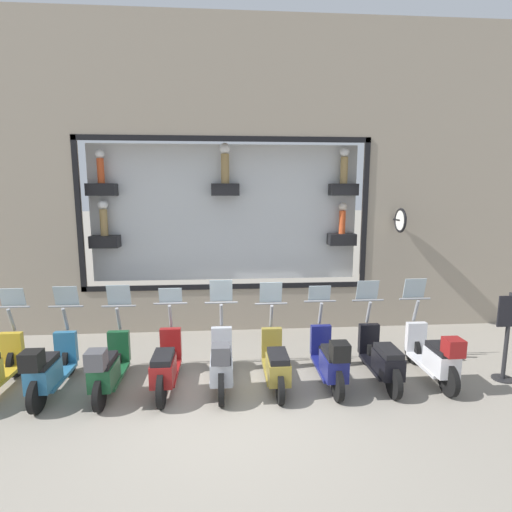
{
  "coord_description": "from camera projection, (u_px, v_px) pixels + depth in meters",
  "views": [
    {
      "loc": [
        -5.81,
        0.01,
        3.33
      ],
      "look_at": [
        2.01,
        -0.59,
        2.03
      ],
      "focal_mm": 28.0,
      "sensor_mm": 36.0,
      "label": 1
    }
  ],
  "objects": [
    {
      "name": "scooter_white_0",
      "position": [
        434.0,
        355.0,
        6.95
      ],
      "size": [
        1.81,
        0.61,
        1.67
      ],
      "color": "black",
      "rests_on": "ground_plane"
    },
    {
      "name": "scooter_silver_4",
      "position": [
        221.0,
        362.0,
        6.67
      ],
      "size": [
        1.81,
        0.61,
        1.71
      ],
      "color": "black",
      "rests_on": "ground_plane"
    },
    {
      "name": "ground_plane",
      "position": [
        228.0,
        405.0,
        6.26
      ],
      "size": [
        120.0,
        120.0,
        0.0
      ],
      "primitive_type": "plane",
      "color": "gray"
    },
    {
      "name": "scooter_green_6",
      "position": [
        108.0,
        367.0,
        6.53
      ],
      "size": [
        1.8,
        0.61,
        1.65
      ],
      "color": "black",
      "rests_on": "ground_plane"
    },
    {
      "name": "shop_sign_post",
      "position": [
        508.0,
        334.0,
        6.96
      ],
      "size": [
        0.36,
        0.45,
        1.59
      ],
      "color": "#232326",
      "rests_on": "ground_plane"
    },
    {
      "name": "scooter_black_1",
      "position": [
        381.0,
        358.0,
        6.95
      ],
      "size": [
        1.8,
        0.61,
        1.65
      ],
      "color": "black",
      "rests_on": "ground_plane"
    },
    {
      "name": "scooter_olive_3",
      "position": [
        276.0,
        363.0,
        6.8
      ],
      "size": [
        1.79,
        0.6,
        1.65
      ],
      "color": "black",
      "rests_on": "ground_plane"
    },
    {
      "name": "scooter_navy_2",
      "position": [
        330.0,
        359.0,
        6.81
      ],
      "size": [
        1.8,
        0.6,
        1.56
      ],
      "color": "black",
      "rests_on": "ground_plane"
    },
    {
      "name": "scooter_teal_7",
      "position": [
        50.0,
        368.0,
        6.46
      ],
      "size": [
        1.81,
        0.61,
        1.64
      ],
      "color": "black",
      "rests_on": "ground_plane"
    },
    {
      "name": "scooter_red_5",
      "position": [
        166.0,
        365.0,
        6.66
      ],
      "size": [
        1.81,
        0.6,
        1.57
      ],
      "color": "black",
      "rests_on": "ground_plane"
    },
    {
      "name": "building_facade",
      "position": [
        225.0,
        177.0,
        9.22
      ],
      "size": [
        1.2,
        36.0,
        7.12
      ],
      "color": "gray",
      "rests_on": "ground_plane"
    }
  ]
}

